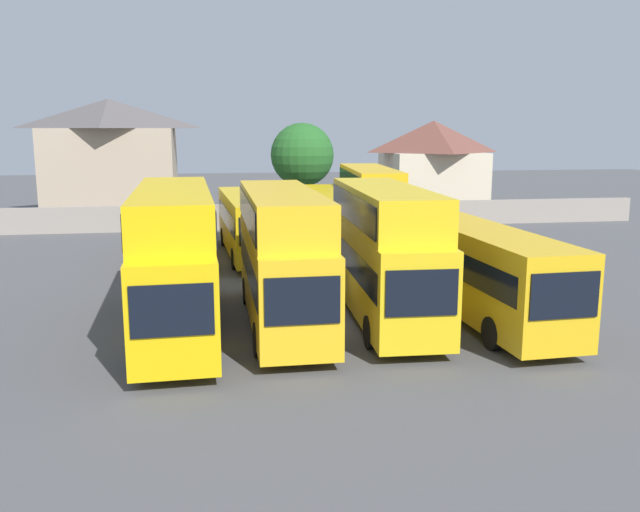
% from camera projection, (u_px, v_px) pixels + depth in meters
% --- Properties ---
extents(ground, '(140.00, 140.00, 0.00)m').
position_uv_depth(ground, '(283.00, 244.00, 42.23)').
color(ground, '#4C4C4F').
extents(depot_boundary_wall, '(56.00, 0.50, 1.80)m').
position_uv_depth(depot_boundary_wall, '(274.00, 216.00, 48.48)').
color(depot_boundary_wall, gray).
rests_on(depot_boundary_wall, ground).
extents(bus_1, '(3.02, 11.93, 5.08)m').
position_uv_depth(bus_1, '(175.00, 252.00, 23.56)').
color(bus_1, yellow).
rests_on(bus_1, ground).
extents(bus_2, '(2.65, 10.65, 4.95)m').
position_uv_depth(bus_2, '(282.00, 250.00, 24.22)').
color(bus_2, gold).
rests_on(bus_2, ground).
extents(bus_3, '(2.88, 10.25, 5.02)m').
position_uv_depth(bus_3, '(385.00, 246.00, 24.83)').
color(bus_3, yellow).
rests_on(bus_3, ground).
extents(bus_4, '(3.08, 11.36, 3.47)m').
position_uv_depth(bus_4, '(481.00, 268.00, 25.13)').
color(bus_4, gold).
rests_on(bus_4, ground).
extents(bus_5, '(2.69, 11.54, 3.30)m').
position_uv_depth(bus_5, '(184.00, 224.00, 37.43)').
color(bus_5, yellow).
rests_on(bus_5, ground).
extents(bus_6, '(3.13, 11.85, 3.45)m').
position_uv_depth(bus_6, '(248.00, 221.00, 37.82)').
color(bus_6, gold).
rests_on(bus_6, ground).
extents(bus_7, '(2.66, 10.94, 3.55)m').
position_uv_depth(bus_7, '(330.00, 218.00, 38.86)').
color(bus_7, '#E7B10A').
rests_on(bus_7, ground).
extents(bus_8, '(3.31, 11.11, 4.89)m').
position_uv_depth(bus_8, '(370.00, 204.00, 39.33)').
color(bus_8, yellow).
rests_on(bus_8, ground).
extents(house_terrace_left, '(10.93, 7.30, 9.57)m').
position_uv_depth(house_terrace_left, '(111.00, 156.00, 55.72)').
color(house_terrace_left, tan).
rests_on(house_terrace_left, ground).
extents(house_terrace_centre, '(8.46, 7.65, 7.85)m').
position_uv_depth(house_terrace_centre, '(433.00, 165.00, 58.88)').
color(house_terrace_centre, beige).
rests_on(house_terrace_centre, ground).
extents(tree_left_of_lot, '(4.79, 4.79, 7.60)m').
position_uv_depth(tree_left_of_lot, '(302.00, 155.00, 50.47)').
color(tree_left_of_lot, brown).
rests_on(tree_left_of_lot, ground).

